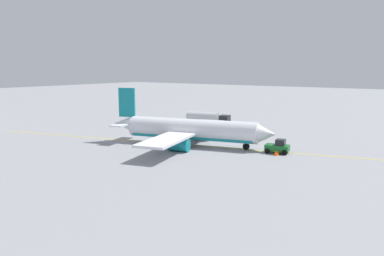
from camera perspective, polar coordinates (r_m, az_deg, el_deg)
name	(u,v)px	position (r m, az deg, el deg)	size (l,w,h in m)	color
ground_plane	(192,145)	(66.56, 0.00, -2.55)	(400.00, 400.00, 0.00)	#939399
airplane	(189,130)	(66.28, -0.41, -0.33)	(29.34, 29.18, 9.53)	white
fuel_tanker	(207,118)	(88.07, 2.20, 1.41)	(10.97, 4.49, 3.15)	#2D2D33
pushback_tug	(278,147)	(61.92, 12.43, -2.69)	(3.90, 2.88, 2.20)	#196B28
refueling_worker	(205,127)	(80.85, 1.84, 0.09)	(0.61, 0.63, 1.71)	navy
safety_cone_nose	(278,153)	(60.64, 12.38, -3.55)	(0.67, 0.67, 0.74)	#F2590F
safety_cone_wingtip	(276,153)	(60.37, 12.10, -3.59)	(0.67, 0.67, 0.75)	#F2590F
taxi_line_marking	(192,145)	(66.56, 0.00, -2.55)	(82.37, 0.30, 0.01)	yellow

